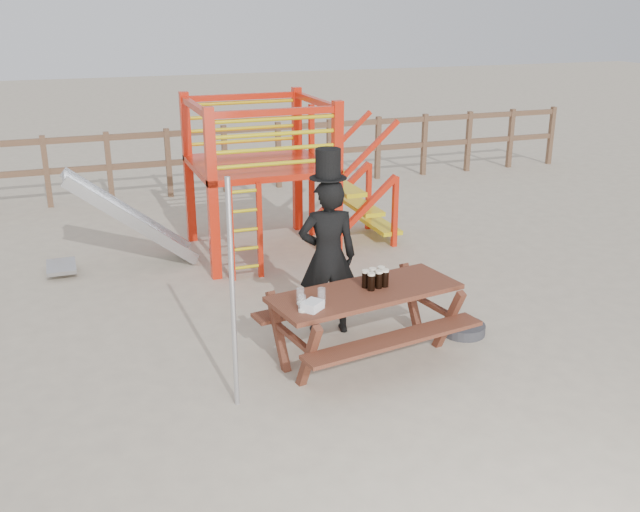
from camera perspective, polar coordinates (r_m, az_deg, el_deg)
The scene contains 10 objects.
ground at distance 6.65m, azimuth 2.13°, elevation -9.31°, with size 60.00×60.00×0.00m, color #B8AA8F.
back_fence at distance 12.83m, azimuth -9.84°, elevation 8.09°, with size 15.09×0.09×1.20m.
playground_fort at distance 9.52m, azimuth -5.31°, elevation 6.45°, with size 4.71×1.84×2.10m.
picnic_table at distance 6.73m, azimuth 3.62°, elevation -4.79°, with size 1.98×1.52×0.70m.
man_with_hat at distance 7.13m, azimuth 0.63°, elevation 0.26°, with size 0.66×0.50×1.91m.
metal_pole at distance 5.78m, azimuth -7.01°, elevation -3.25°, with size 0.04×0.04×1.97m, color #B2B2B7.
parasol_base at distance 7.52m, azimuth 11.39°, elevation -5.72°, with size 0.45×0.45×0.19m.
paper_bag at distance 6.19m, azimuth -0.60°, elevation -3.99°, with size 0.18×0.14×0.08m, color white.
stout_pints at distance 6.69m, azimuth 4.48°, elevation -1.78°, with size 0.25×0.19×0.17m.
empty_glasses at distance 6.24m, azimuth -0.97°, elevation -3.49°, with size 0.29×0.23×0.15m.
Camera 1 is at (-2.24, -5.39, 3.20)m, focal length 40.00 mm.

